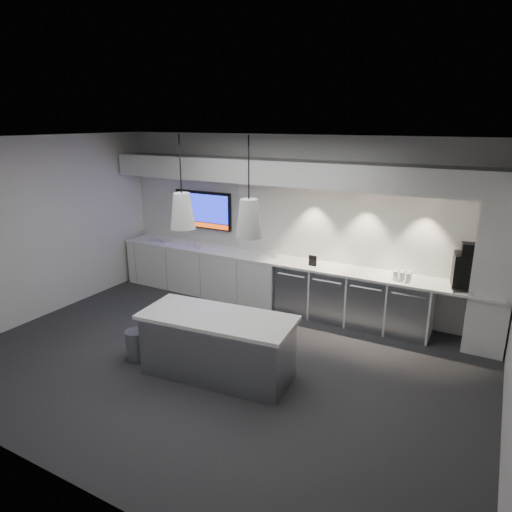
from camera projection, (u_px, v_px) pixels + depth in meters
The scene contains 27 objects.
floor at pixel (218, 362), 6.33m from camera, with size 7.00×7.00×0.00m, color #2A2A2C.
ceiling at pixel (212, 140), 5.47m from camera, with size 7.00×7.00×0.00m, color black.
wall_back at pixel (294, 223), 8.00m from camera, with size 7.00×7.00×0.00m, color silver.
wall_front at pixel (48, 336), 3.80m from camera, with size 7.00×7.00×0.00m, color silver.
wall_left at pixel (38, 229), 7.51m from camera, with size 7.00×7.00×0.00m, color silver.
back_counter at pixel (285, 261), 7.91m from camera, with size 6.80×0.65×0.04m, color white.
left_base_cabinets at pixel (203, 270), 8.84m from camera, with size 3.30×0.63×0.86m, color white.
fridge_unit_a at pixel (298, 288), 7.92m from camera, with size 0.60×0.61×0.85m, color #9A9CA3.
fridge_unit_b at pixel (332, 294), 7.63m from camera, with size 0.60×0.61×0.85m, color #9A9CA3.
fridge_unit_c at pixel (370, 301), 7.34m from camera, with size 0.60×0.61×0.85m, color #9A9CA3.
fridge_unit_d at pixel (410, 309), 7.05m from camera, with size 0.60×0.61×0.85m, color #9A9CA3.
backsplash at pixel (361, 227), 7.42m from camera, with size 4.60×0.03×1.30m, color white.
soffit at pixel (288, 172), 7.49m from camera, with size 6.90×0.60×0.40m, color white.
column at pixel (495, 264), 6.34m from camera, with size 0.55×0.55×2.60m, color white.
wall_tv at pixel (203, 210), 8.82m from camera, with size 1.25×0.07×0.72m.
island at pixel (218, 345), 5.90m from camera, with size 2.06×1.05×0.84m.
bin at pixel (137, 345), 6.37m from camera, with size 0.30×0.30×0.42m, color #9A9CA3.
coffee_machine at pixel (466, 270), 6.54m from camera, with size 0.42×0.57×0.66m.
sign_black at pixel (313, 261), 7.55m from camera, with size 0.14×0.02×0.18m, color black.
sign_white at pixel (271, 255), 7.96m from camera, with size 0.18×0.02×0.14m, color white.
cup_cluster at pixel (402, 276), 6.88m from camera, with size 0.26×0.17×0.14m, color white, non-canonical shape.
tray_a at pixel (155, 240), 9.15m from camera, with size 0.16×0.16×0.03m, color #B9B9B9.
tray_b at pixel (165, 241), 9.05m from camera, with size 0.16×0.16×0.03m, color #B9B9B9.
tray_c at pixel (191, 245), 8.79m from camera, with size 0.16×0.16×0.03m, color #B9B9B9.
tray_d at pixel (197, 247), 8.66m from camera, with size 0.16×0.16×0.03m, color #B9B9B9.
pendant_left at pixel (182, 211), 5.63m from camera, with size 0.31×0.31×1.14m.
pendant_right at pixel (249, 218), 5.19m from camera, with size 0.31×0.31×1.14m.
Camera 1 is at (3.18, -4.70, 3.23)m, focal length 32.00 mm.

